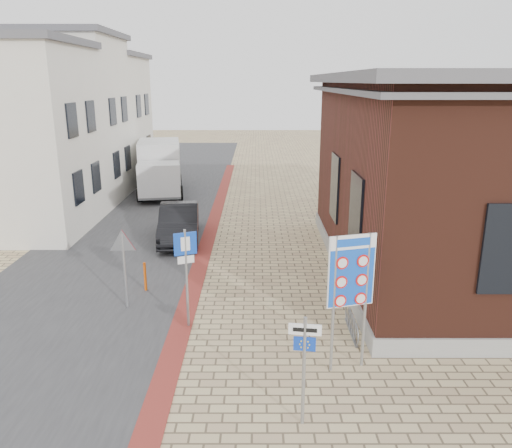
# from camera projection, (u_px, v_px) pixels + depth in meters

# --- Properties ---
(ground) EXTENTS (120.00, 120.00, 0.00)m
(ground) POSITION_uv_depth(u_px,v_px,m) (253.00, 379.00, 11.37)
(ground) COLOR tan
(ground) RESTS_ON ground
(road_strip) EXTENTS (7.00, 60.00, 0.02)m
(road_strip) POSITION_uv_depth(u_px,v_px,m) (149.00, 212.00, 25.78)
(road_strip) COLOR #38383A
(road_strip) RESTS_ON ground
(curb_strip) EXTENTS (0.60, 40.00, 0.02)m
(curb_strip) POSITION_uv_depth(u_px,v_px,m) (207.00, 242.00, 20.97)
(curb_strip) COLOR maroon
(curb_strip) RESTS_ON ground
(townhouse_near) EXTENTS (7.40, 6.40, 8.30)m
(townhouse_near) POSITION_uv_depth(u_px,v_px,m) (3.00, 138.00, 21.76)
(townhouse_near) COLOR silver
(townhouse_near) RESTS_ON ground
(townhouse_mid) EXTENTS (7.40, 6.40, 9.10)m
(townhouse_mid) POSITION_uv_depth(u_px,v_px,m) (55.00, 118.00, 27.41)
(townhouse_mid) COLOR silver
(townhouse_mid) RESTS_ON ground
(townhouse_far) EXTENTS (7.40, 6.40, 8.30)m
(townhouse_far) POSITION_uv_depth(u_px,v_px,m) (91.00, 118.00, 33.29)
(townhouse_far) COLOR silver
(townhouse_far) RESTS_ON ground
(bike_rack) EXTENTS (0.08, 1.80, 0.60)m
(bike_rack) POSITION_uv_depth(u_px,v_px,m) (352.00, 324.00, 13.40)
(bike_rack) COLOR slate
(bike_rack) RESTS_ON ground
(sedan) EXTENTS (2.06, 4.73, 1.51)m
(sedan) POSITION_uv_depth(u_px,v_px,m) (179.00, 223.00, 21.19)
(sedan) COLOR black
(sedan) RESTS_ON ground
(box_truck) EXTENTS (3.28, 6.22, 3.09)m
(box_truck) POSITION_uv_depth(u_px,v_px,m) (160.00, 168.00, 29.56)
(box_truck) COLOR slate
(box_truck) RESTS_ON ground
(border_sign) EXTENTS (1.10, 0.35, 3.31)m
(border_sign) POSITION_uv_depth(u_px,v_px,m) (351.00, 273.00, 11.18)
(border_sign) COLOR gray
(border_sign) RESTS_ON ground
(essen_sign) EXTENTS (0.62, 0.12, 2.31)m
(essen_sign) POSITION_uv_depth(u_px,v_px,m) (304.00, 355.00, 9.50)
(essen_sign) COLOR gray
(essen_sign) RESTS_ON ground
(parking_sign) EXTENTS (0.59, 0.27, 2.80)m
(parking_sign) POSITION_uv_depth(u_px,v_px,m) (186.00, 261.00, 13.31)
(parking_sign) COLOR gray
(parking_sign) RESTS_ON ground
(yield_sign) EXTENTS (0.85, 0.11, 2.39)m
(yield_sign) POSITION_uv_depth(u_px,v_px,m) (123.00, 250.00, 14.50)
(yield_sign) COLOR gray
(yield_sign) RESTS_ON ground
(bollard) EXTENTS (0.11, 0.11, 0.97)m
(bollard) POSITION_uv_depth(u_px,v_px,m) (145.00, 277.00, 16.04)
(bollard) COLOR #DE530B
(bollard) RESTS_ON ground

